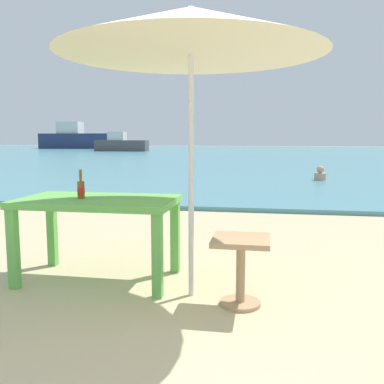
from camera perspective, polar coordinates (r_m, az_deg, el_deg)
ground_plane at (r=2.76m, az=0.58°, el=-20.88°), size 120.00×120.00×0.00m
sea_water at (r=32.43m, az=9.25°, el=5.02°), size 120.00×50.00×0.08m
picnic_table_green at (r=3.96m, az=-12.44°, el=-2.38°), size 1.40×0.80×0.76m
beer_bottle_amber at (r=3.95m, az=-14.59°, el=0.50°), size 0.07×0.07×0.26m
patio_umbrella at (r=3.52m, az=-0.12°, el=20.65°), size 2.10×2.10×2.30m
side_table_wood at (r=3.37m, az=6.52°, el=-9.16°), size 0.44×0.44×0.54m
swimmer_person at (r=12.80m, az=16.71°, el=2.25°), size 0.34×0.34×0.41m
boat_cargo_ship at (r=47.89m, az=-15.25°, el=6.85°), size 7.79×2.12×2.83m
boat_tanker at (r=38.07m, az=-9.45°, el=6.31°), size 4.59×1.25×1.67m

